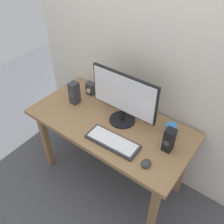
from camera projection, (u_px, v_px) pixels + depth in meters
ground_plane at (110, 175)px, 2.57m from camera, size 6.00×6.00×0.00m
wall_back at (141, 21)px, 1.85m from camera, size 2.24×0.04×3.00m
desk at (110, 130)px, 2.15m from camera, size 1.43×0.70×0.76m
monitor at (124, 97)px, 1.95m from camera, size 0.60×0.22×0.45m
keyboard_primary at (113, 141)px, 1.89m from camera, size 0.44×0.18×0.03m
mouse at (146, 163)px, 1.72m from camera, size 0.07×0.09×0.04m
speaker_right at (169, 140)px, 1.79m from camera, size 0.07×0.08×0.19m
speaker_left at (74, 93)px, 2.23m from camera, size 0.07×0.09×0.21m
audio_controller at (91, 89)px, 2.37m from camera, size 0.09×0.08×0.12m
coffee_mug at (171, 129)px, 1.95m from camera, size 0.09×0.09×0.09m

